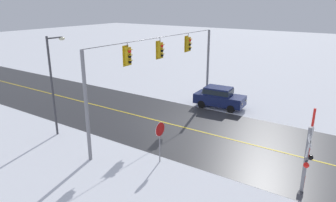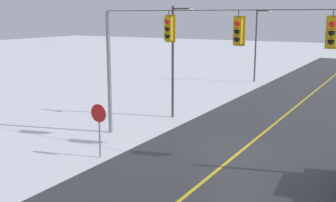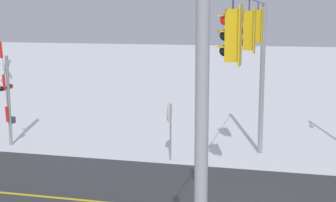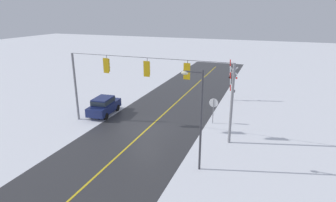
{
  "view_description": "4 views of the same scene",
  "coord_description": "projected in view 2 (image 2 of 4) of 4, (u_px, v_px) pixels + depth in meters",
  "views": [
    {
      "loc": [
        -17.81,
        -12.73,
        8.56
      ],
      "look_at": [
        -1.27,
        -1.39,
        2.21
      ],
      "focal_mm": 33.89,
      "sensor_mm": 36.0,
      "label": 1
    },
    {
      "loc": [
        6.0,
        -17.03,
        6.01
      ],
      "look_at": [
        -3.01,
        -1.01,
        2.24
      ],
      "focal_mm": 45.09,
      "sensor_mm": 36.0,
      "label": 2
    },
    {
      "loc": [
        14.06,
        1.26,
        5.79
      ],
      "look_at": [
        -3.23,
        -3.06,
        2.72
      ],
      "focal_mm": 54.21,
      "sensor_mm": 36.0,
      "label": 3
    },
    {
      "loc": [
        -9.49,
        20.2,
        9.81
      ],
      "look_at": [
        -1.32,
        -1.72,
        2.22
      ],
      "focal_mm": 30.15,
      "sensor_mm": 36.0,
      "label": 4
    }
  ],
  "objects": [
    {
      "name": "lane_centre_line",
      "position": [
        275.0,
        123.0,
        23.75
      ],
      "size": [
        0.14,
        72.0,
        0.01
      ],
      "primitive_type": "cube",
      "color": "gold",
      "rests_on": "ground"
    },
    {
      "name": "road_asphalt",
      "position": [
        275.0,
        123.0,
        23.75
      ],
      "size": [
        9.0,
        80.0,
        0.01
      ],
      "primitive_type": "cube",
      "color": "#303033",
      "rests_on": "ground"
    },
    {
      "name": "ground_plane",
      "position": [
        238.0,
        153.0,
        18.63
      ],
      "size": [
        160.0,
        160.0,
        0.0
      ],
      "primitive_type": "plane",
      "color": "white"
    },
    {
      "name": "signal_span",
      "position": [
        241.0,
        57.0,
        17.77
      ],
      "size": [
        14.2,
        0.47,
        6.22
      ],
      "color": "gray",
      "rests_on": "ground"
    },
    {
      "name": "streetlamp_far",
      "position": [
        258.0,
        39.0,
        37.67
      ],
      "size": [
        1.39,
        0.28,
        6.5
      ],
      "color": "#38383D",
      "rests_on": "ground"
    },
    {
      "name": "stop_sign",
      "position": [
        99.0,
        119.0,
        17.76
      ],
      "size": [
        0.8,
        0.09,
        2.35
      ],
      "color": "gray",
      "rests_on": "ground"
    },
    {
      "name": "streetlamp_near",
      "position": [
        176.0,
        52.0,
        24.39
      ],
      "size": [
        1.39,
        0.28,
        6.5
      ],
      "color": "#38383D",
      "rests_on": "ground"
    }
  ]
}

